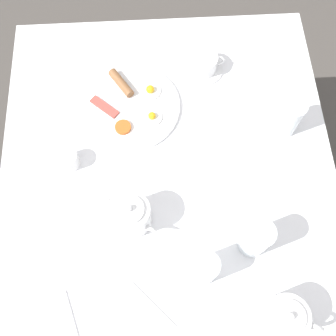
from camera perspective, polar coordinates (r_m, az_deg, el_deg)
ground_plane at (r=1.90m, az=-0.00°, el=-8.58°), size 8.00×8.00×0.00m
table at (r=1.25m, az=-0.00°, el=-1.43°), size 1.02×1.17×0.74m
breakfast_plate at (r=1.29m, az=-5.45°, el=9.05°), size 0.32×0.32×0.04m
teapot_near at (r=1.10m, az=-5.43°, el=-6.74°), size 0.16×0.14×0.13m
teapot_far at (r=1.09m, az=16.48°, el=-20.07°), size 0.19×0.11×0.13m
teacup_with_saucer_left at (r=1.35m, az=5.18°, el=14.79°), size 0.14×0.14×0.07m
water_glass_tall at (r=1.08m, az=12.62°, el=-9.98°), size 0.08×0.08×0.15m
water_glass_short at (r=1.25m, az=17.13°, el=7.12°), size 0.08×0.08×0.14m
wine_glass_spare at (r=1.06m, az=5.20°, el=-14.28°), size 0.08×0.08×0.13m
creamer_jug at (r=1.22m, az=-14.38°, el=1.17°), size 0.09×0.06×0.05m
fork_by_plate at (r=1.14m, az=-13.72°, el=-21.10°), size 0.07×0.17×0.00m
knife_by_plate at (r=1.19m, az=9.57°, el=-2.35°), size 0.20×0.07×0.00m
spoon_for_tea at (r=1.11m, az=-2.31°, el=-19.35°), size 0.13×0.13×0.00m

